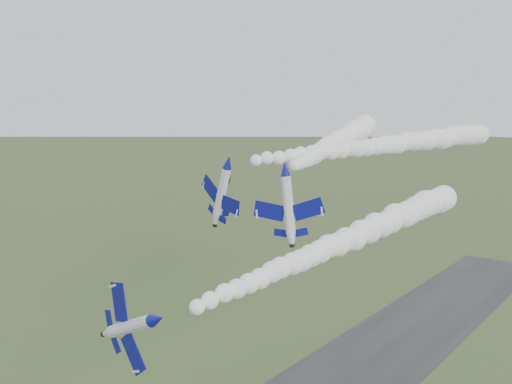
% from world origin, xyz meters
% --- Properties ---
extents(jet_lead, '(4.83, 12.52, 9.49)m').
position_xyz_m(jet_lead, '(7.98, -6.99, 31.64)').
color(jet_lead, white).
extents(smoke_trail_jet_lead, '(9.83, 63.19, 4.65)m').
position_xyz_m(smoke_trail_jet_lead, '(11.50, 27.57, 34.31)').
color(smoke_trail_jet_lead, white).
extents(jet_pair_left, '(9.61, 11.93, 4.01)m').
position_xyz_m(jet_pair_left, '(-4.03, 18.38, 45.32)').
color(jet_pair_left, white).
extents(smoke_trail_jet_pair_left, '(20.61, 67.56, 4.54)m').
position_xyz_m(smoke_trail_jet_pair_left, '(4.35, 54.70, 46.34)').
color(smoke_trail_jet_pair_left, white).
extents(jet_pair_right, '(10.31, 12.00, 3.08)m').
position_xyz_m(jet_pair_right, '(5.39, 19.62, 44.89)').
color(jet_pair_right, white).
extents(smoke_trail_jet_pair_right, '(23.52, 58.12, 5.13)m').
position_xyz_m(smoke_trail_jet_pair_right, '(-4.02, 50.89, 46.82)').
color(smoke_trail_jet_pair_right, white).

